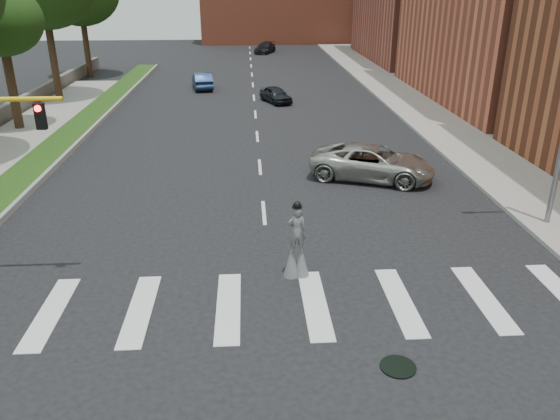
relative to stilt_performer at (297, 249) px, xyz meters
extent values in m
plane|color=black|center=(-0.88, -2.73, -0.97)|extent=(160.00, 160.00, 0.00)
cube|color=#1C3C11|center=(-12.38, 17.27, -0.85)|extent=(2.00, 60.00, 0.25)
cube|color=gray|center=(-11.33, 17.27, -0.83)|extent=(0.20, 60.00, 0.28)
cube|color=gray|center=(11.62, 22.27, -0.88)|extent=(5.00, 90.00, 0.18)
cylinder|color=black|center=(2.12, -4.73, -0.95)|extent=(0.90, 0.90, 0.04)
cube|color=black|center=(-7.38, 0.27, 4.33)|extent=(0.28, 0.18, 0.75)
cylinder|color=#FF0C0C|center=(-7.38, 0.17, 4.58)|extent=(0.18, 0.06, 0.18)
cylinder|color=black|center=(0.16, 0.00, -0.56)|extent=(0.07, 0.07, 0.83)
cylinder|color=black|center=(-0.16, 0.00, -0.56)|extent=(0.07, 0.07, 0.83)
cone|color=#5A5A5E|center=(0.16, 0.00, -0.45)|extent=(0.52, 0.52, 1.03)
cone|color=#5A5A5E|center=(-0.16, 0.00, -0.45)|extent=(0.52, 0.52, 1.03)
imported|color=#5A5A5E|center=(0.00, 0.00, 0.65)|extent=(0.58, 0.38, 1.59)
sphere|color=black|center=(0.00, 0.00, 1.50)|extent=(0.26, 0.26, 0.26)
cylinder|color=black|center=(0.00, 0.00, 1.45)|extent=(0.34, 0.34, 0.02)
cube|color=yellow|center=(0.00, 0.14, 1.09)|extent=(0.22, 0.05, 0.10)
imported|color=#ADAAA3|center=(4.48, 9.16, -0.15)|extent=(6.47, 4.66, 1.64)
imported|color=black|center=(0.81, 27.30, -0.35)|extent=(2.75, 3.91, 1.24)
imported|color=#16294D|center=(-5.34, 33.54, -0.25)|extent=(2.21, 4.56, 1.44)
imported|color=black|center=(1.12, 58.88, -0.30)|extent=(3.35, 4.96, 1.33)
cylinder|color=black|center=(-16.05, 19.70, 1.77)|extent=(0.56, 0.56, 5.47)
cylinder|color=black|center=(-16.43, 29.17, 2.40)|extent=(0.56, 0.56, 6.73)
cylinder|color=black|center=(-17.00, 40.88, 2.06)|extent=(0.56, 0.56, 6.06)
camera|label=1|loc=(-1.48, -15.50, 7.92)|focal=35.00mm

